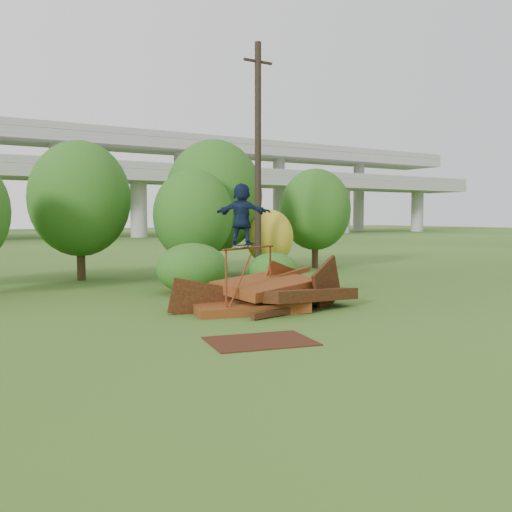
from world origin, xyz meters
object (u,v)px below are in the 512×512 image
skater (242,214)px  flat_plate (260,341)px  utility_pole (258,161)px  scrap_pile (271,295)px

skater → flat_plate: skater is taller
skater → utility_pole: utility_pole is taller
scrap_pile → utility_pole: size_ratio=0.57×
skater → utility_pole: 8.69m
scrap_pile → flat_plate: size_ratio=2.51×
utility_pole → scrap_pile: bearing=-120.0°
scrap_pile → skater: size_ratio=3.27×
utility_pole → flat_plate: bearing=-122.8°
scrap_pile → utility_pole: 9.02m
skater → flat_plate: size_ratio=0.77×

